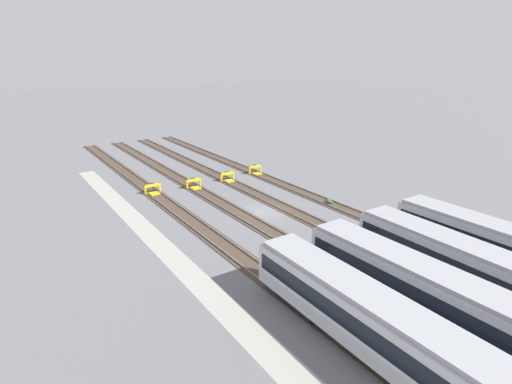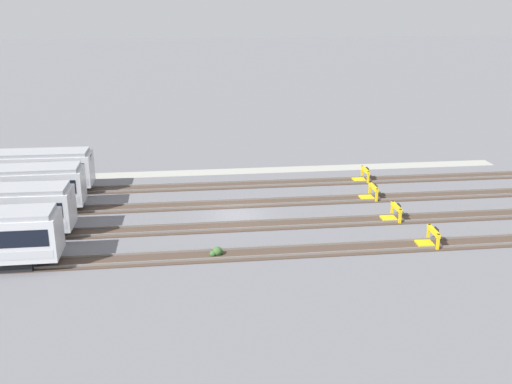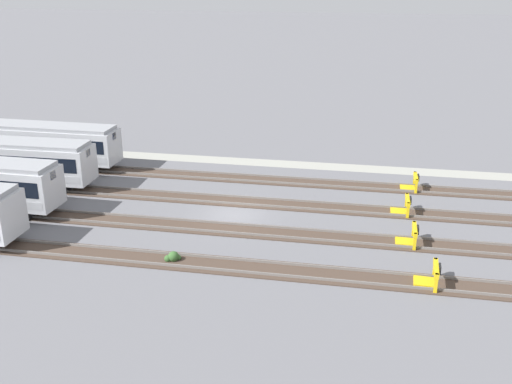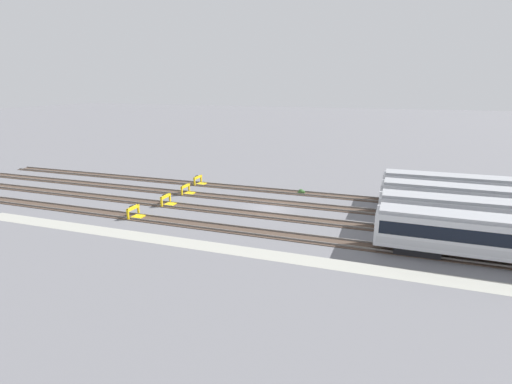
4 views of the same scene
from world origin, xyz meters
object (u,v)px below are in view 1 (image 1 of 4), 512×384
object	(u,v)px
bumper_stop_near_inner_track	(194,184)
subway_car_front_row_right_inner	(512,251)
bumper_stop_far_inner_track	(256,170)
weed_clump	(329,202)
subway_car_front_row_rightmost	(431,294)
bumper_stop_nearest_track	(153,190)
bumper_stop_middle_track	(228,177)
subway_car_front_row_left_inner	(475,271)
subway_car_front_row_leftmost	(375,324)

from	to	relation	value
bumper_stop_near_inner_track	subway_car_front_row_right_inner	bearing A→B (deg)	17.25
bumper_stop_far_inner_track	weed_clump	size ratio (longest dim) A/B	2.18
subway_car_front_row_rightmost	bumper_stop_nearest_track	bearing A→B (deg)	-171.40
bumper_stop_nearest_track	bumper_stop_near_inner_track	bearing A→B (deg)	80.59
subway_car_front_row_rightmost	bumper_stop_middle_track	world-z (taller)	subway_car_front_row_rightmost
bumper_stop_near_inner_track	weed_clump	distance (m)	16.73
subway_car_front_row_left_inner	bumper_stop_near_inner_track	xyz separation A→B (m)	(-32.24, -4.96, -1.53)
weed_clump	subway_car_front_row_rightmost	bearing A→B (deg)	-27.87
bumper_stop_near_inner_track	bumper_stop_far_inner_track	bearing A→B (deg)	95.91
subway_car_front_row_left_inner	subway_car_front_row_rightmost	bearing A→B (deg)	-90.00
weed_clump	subway_car_front_row_leftmost	bearing A→B (deg)	-38.56
subway_car_front_row_right_inner	bumper_stop_near_inner_track	size ratio (longest dim) A/B	8.99
subway_car_front_row_right_inner	weed_clump	distance (m)	18.87
subway_car_front_row_left_inner	weed_clump	world-z (taller)	subway_car_front_row_left_inner
subway_car_front_row_left_inner	bumper_stop_middle_track	bearing A→B (deg)	179.94
subway_car_front_row_rightmost	bumper_stop_nearest_track	xyz separation A→B (m)	(-33.07, -5.00, -1.53)
subway_car_front_row_leftmost	bumper_stop_nearest_track	distance (m)	33.10
bumper_stop_far_inner_track	weed_clump	distance (m)	14.49
bumper_stop_far_inner_track	subway_car_front_row_rightmost	bearing A→B (deg)	-16.70
subway_car_front_row_right_inner	bumper_stop_middle_track	bearing A→B (deg)	-171.21
bumper_stop_near_inner_track	bumper_stop_middle_track	bearing A→B (deg)	92.28
subway_car_front_row_right_inner	weed_clump	xyz separation A→B (m)	(-18.79, -0.07, -1.80)
subway_car_front_row_left_inner	bumper_stop_middle_track	distance (m)	32.47
subway_car_front_row_rightmost	bumper_stop_middle_track	xyz separation A→B (m)	(-32.44, 4.99, -1.53)
bumper_stop_far_inner_track	subway_car_front_row_leftmost	bearing A→B (deg)	-24.30
weed_clump	bumper_stop_middle_track	bearing A→B (deg)	-160.10
bumper_stop_nearest_track	bumper_stop_far_inner_track	world-z (taller)	same
bumper_stop_nearest_track	subway_car_front_row_right_inner	bearing A→B (deg)	24.42
bumper_stop_near_inner_track	weed_clump	bearing A→B (deg)	36.45
subway_car_front_row_leftmost	bumper_stop_nearest_track	world-z (taller)	subway_car_front_row_leftmost
subway_car_front_row_left_inner	subway_car_front_row_rightmost	world-z (taller)	same
subway_car_front_row_left_inner	bumper_stop_far_inner_track	bearing A→B (deg)	171.41
bumper_stop_far_inner_track	weed_clump	world-z (taller)	bumper_stop_far_inner_track
subway_car_front_row_left_inner	subway_car_front_row_rightmost	distance (m)	4.96
bumper_stop_near_inner_track	subway_car_front_row_rightmost	bearing A→B (deg)	0.00
bumper_stop_near_inner_track	bumper_stop_far_inner_track	distance (m)	10.04
subway_car_front_row_leftmost	subway_car_front_row_rightmost	bearing A→B (deg)	90.00
subway_car_front_row_right_inner	bumper_stop_far_inner_track	xyz separation A→B (m)	(-33.27, -0.03, -1.53)
bumper_stop_far_inner_track	weed_clump	bearing A→B (deg)	-0.19
subway_car_front_row_rightmost	bumper_stop_near_inner_track	xyz separation A→B (m)	(-32.24, -0.00, -1.53)
subway_car_front_row_leftmost	bumper_stop_middle_track	size ratio (longest dim) A/B	9.01
bumper_stop_far_inner_track	bumper_stop_near_inner_track	bearing A→B (deg)	-84.09
subway_car_front_row_rightmost	bumper_stop_far_inner_track	size ratio (longest dim) A/B	8.97
subway_car_front_row_left_inner	bumper_stop_nearest_track	bearing A→B (deg)	-163.24
subway_car_front_row_rightmost	weed_clump	size ratio (longest dim) A/B	19.60
bumper_stop_nearest_track	weed_clump	world-z (taller)	bumper_stop_nearest_track
subway_car_front_row_right_inner	bumper_stop_middle_track	size ratio (longest dim) A/B	8.99
bumper_stop_middle_track	weed_clump	bearing A→B (deg)	19.90
bumper_stop_middle_track	bumper_stop_far_inner_track	distance (m)	5.06
subway_car_front_row_left_inner	bumper_stop_near_inner_track	bearing A→B (deg)	-171.26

